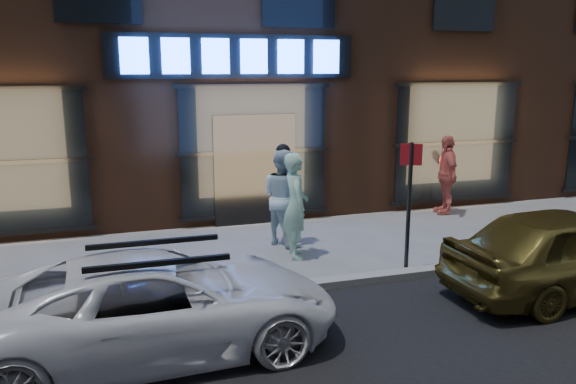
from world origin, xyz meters
The scene contains 9 objects.
ground centered at (0.00, 0.00, 0.00)m, with size 90.00×90.00×0.00m, color slate.
curb centered at (0.00, 0.00, 0.06)m, with size 60.00×0.25×0.12m, color gray.
storefront_building centered at (0.00, 7.99, 5.15)m, with size 30.20×8.28×10.30m.
man_bowtie centered at (0.17, 1.53, 0.96)m, with size 0.70×0.46×1.91m, color #A2D5C1.
man_cap centered at (0.17, 2.34, 0.94)m, with size 0.91×0.71×1.88m, color white.
passerby centered at (4.49, 3.49, 0.93)m, with size 1.09×0.45×1.86m, color #DF6B5B.
white_suv centered at (-2.47, -1.31, 0.60)m, with size 2.01×4.35×1.21m, color white.
gold_sedan centered at (3.62, -1.30, 0.68)m, with size 1.60×3.97×1.35m, color brown.
sign_post centered at (1.72, 0.25, 1.33)m, with size 0.33×0.17×2.19m.
Camera 1 is at (-2.81, -7.76, 3.37)m, focal length 35.00 mm.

